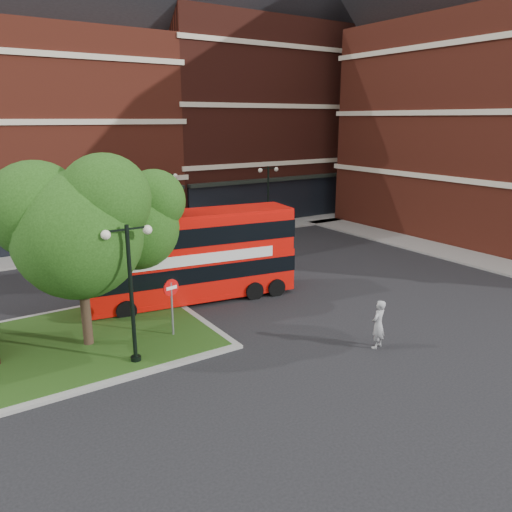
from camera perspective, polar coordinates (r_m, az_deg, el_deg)
ground at (r=20.50m, az=1.40°, el=-8.53°), size 120.00×120.00×0.00m
pavement_far at (r=34.62m, az=-14.32°, el=1.15°), size 44.00×3.00×0.12m
pavement_side at (r=33.31m, az=23.32°, el=-0.21°), size 3.00×28.00×0.12m
terrace_far_right at (r=46.48m, az=-1.25°, el=15.05°), size 18.00×12.00×16.00m
traffic_island at (r=20.33m, az=-23.04°, el=-9.85°), size 12.60×7.60×0.15m
tree_island_west at (r=18.75m, az=-20.11°, el=3.63°), size 5.40×4.71×7.21m
tree_island_east at (r=22.02m, az=-13.90°, el=4.30°), size 4.46×3.90×6.29m
lamp_island at (r=17.32m, az=-14.11°, el=-3.56°), size 1.72×0.36×5.00m
lamp_far_left at (r=32.92m, az=-10.19°, el=5.59°), size 1.72×0.36×5.00m
lamp_far_right at (r=36.76m, az=1.40°, el=6.84°), size 1.72×0.36×5.00m
bus at (r=23.27m, az=-7.43°, el=0.64°), size 9.93×3.67×3.71m
woman at (r=19.27m, az=13.79°, el=-7.59°), size 0.78×0.63×1.87m
car_silver at (r=33.43m, az=-17.31°, el=1.65°), size 4.44×1.80×1.51m
car_white at (r=36.33m, az=-0.55°, el=3.34°), size 4.43×1.98×1.41m
no_entry_sign at (r=19.50m, az=-9.64°, el=-4.58°), size 0.66×0.18×2.42m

